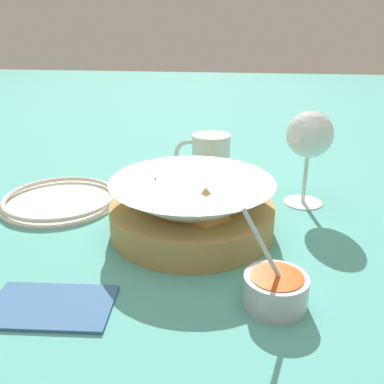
# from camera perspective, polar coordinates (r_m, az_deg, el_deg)

# --- Properties ---
(ground_plane) EXTENTS (4.00, 4.00, 0.00)m
(ground_plane) POSITION_cam_1_polar(r_m,az_deg,el_deg) (0.66, 0.92, -4.56)
(ground_plane) COLOR teal
(food_basket) EXTENTS (0.24, 0.24, 0.09)m
(food_basket) POSITION_cam_1_polar(r_m,az_deg,el_deg) (0.63, 0.01, -2.34)
(food_basket) COLOR #B2894C
(food_basket) RESTS_ON ground_plane
(sauce_cup) EXTENTS (0.08, 0.07, 0.12)m
(sauce_cup) POSITION_cam_1_polar(r_m,az_deg,el_deg) (0.49, 11.07, -12.53)
(sauce_cup) COLOR #B7B7BC
(sauce_cup) RESTS_ON ground_plane
(wine_glass) EXTENTS (0.08, 0.08, 0.16)m
(wine_glass) POSITION_cam_1_polar(r_m,az_deg,el_deg) (0.73, 15.39, 7.01)
(wine_glass) COLOR silver
(wine_glass) RESTS_ON ground_plane
(beer_mug) EXTENTS (0.11, 0.08, 0.09)m
(beer_mug) POSITION_cam_1_polar(r_m,az_deg,el_deg) (0.86, 2.35, 4.62)
(beer_mug) COLOR silver
(beer_mug) RESTS_ON ground_plane
(side_plate) EXTENTS (0.20, 0.20, 0.01)m
(side_plate) POSITION_cam_1_polar(r_m,az_deg,el_deg) (0.77, -17.18, -0.92)
(side_plate) COLOR silver
(side_plate) RESTS_ON ground_plane
(napkin) EXTENTS (0.14, 0.09, 0.01)m
(napkin) POSITION_cam_1_polar(r_m,az_deg,el_deg) (0.51, -18.30, -14.06)
(napkin) COLOR #38608E
(napkin) RESTS_ON ground_plane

